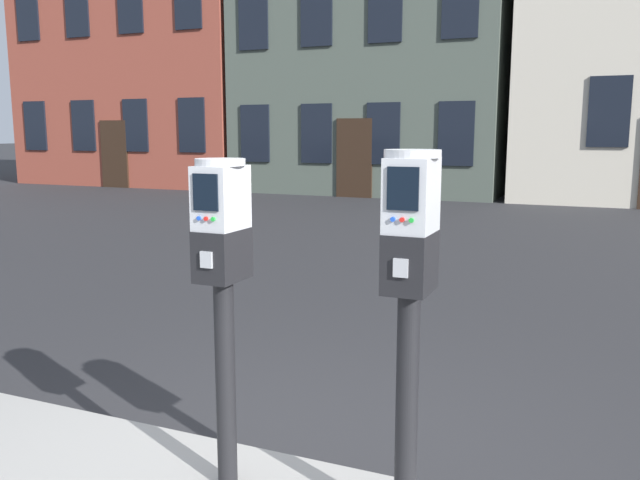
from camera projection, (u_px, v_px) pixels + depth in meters
The scene contains 3 objects.
parking_meter_near_kerb at pixel (223, 266), 2.86m from camera, with size 0.22×0.25×1.50m.
parking_meter_twin_adjacent at pixel (410, 275), 2.53m from camera, with size 0.22×0.25×1.55m.
townhouse_grey_stucco at pixel (161, 28), 22.57m from camera, with size 8.23×5.81×10.58m.
Camera 1 is at (1.36, -2.58, 1.75)m, focal length 36.76 mm.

